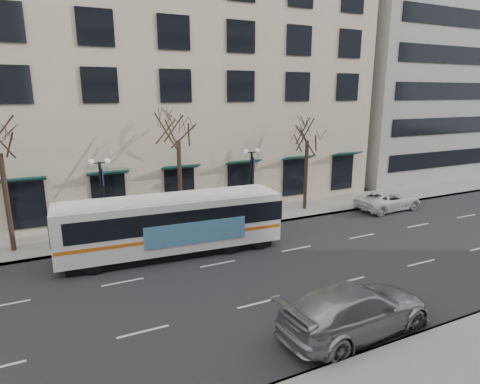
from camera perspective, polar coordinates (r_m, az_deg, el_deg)
ground at (r=20.00m, az=-0.59°, el=-12.62°), size 160.00×160.00×0.00m
sidewalk_far at (r=29.53m, az=0.89°, el=-3.54°), size 80.00×4.00×0.15m
building_hotel at (r=37.77m, az=-17.85°, el=17.94°), size 40.00×20.00×24.00m
building_office at (r=54.96m, az=22.72°, el=21.88°), size 25.00×20.00×35.00m
tree_far_mid at (r=26.22m, az=-8.84°, el=9.32°), size 3.60×3.60×8.55m
tree_far_right at (r=30.65m, az=9.62°, el=9.03°), size 3.60×3.60×8.06m
lamp_post_left at (r=25.29m, az=-18.98°, el=-0.55°), size 1.22×0.45×5.21m
lamp_post_right at (r=28.10m, az=1.65°, el=1.61°), size 1.22×0.45×5.21m
city_bus at (r=22.87m, az=-9.41°, el=-4.37°), size 12.50×3.51×3.35m
silver_car at (r=16.49m, az=16.14°, el=-15.73°), size 6.56×3.02×1.86m
white_pickup at (r=33.49m, az=20.33°, el=-1.10°), size 5.51×2.68×1.51m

